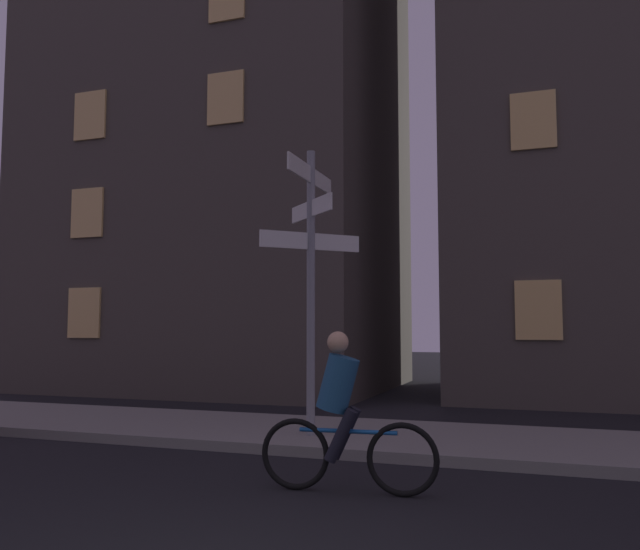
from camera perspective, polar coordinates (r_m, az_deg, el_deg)
sidewalk_kerb at (r=9.48m, az=7.88°, el=-14.21°), size 40.00×2.74×0.14m
signpost at (r=9.26m, az=-0.81°, el=1.35°), size 1.13×1.79×4.07m
cyclist at (r=6.65m, az=2.03°, el=-12.46°), size 1.82×0.35×1.61m
building_left_block at (r=19.79m, az=-8.17°, el=16.43°), size 9.27×7.33×17.51m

